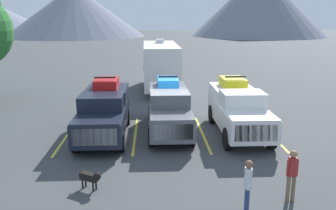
# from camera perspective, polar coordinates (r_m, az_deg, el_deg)

# --- Properties ---
(ground_plane) EXTENTS (240.00, 240.00, 0.00)m
(ground_plane) POSITION_cam_1_polar(r_m,az_deg,el_deg) (17.86, 0.09, -4.18)
(ground_plane) COLOR #3F4244
(pickup_truck_a) EXTENTS (2.19, 5.76, 2.70)m
(pickup_truck_a) POSITION_cam_1_polar(r_m,az_deg,el_deg) (17.26, -10.12, -0.86)
(pickup_truck_a) COLOR black
(pickup_truck_a) RESTS_ON ground
(pickup_truck_b) EXTENTS (2.06, 5.90, 2.61)m
(pickup_truck_b) POSITION_cam_1_polar(r_m,az_deg,el_deg) (17.73, 0.17, -0.35)
(pickup_truck_b) COLOR #595B60
(pickup_truck_b) RESTS_ON ground
(pickup_truck_c) EXTENTS (2.18, 5.79, 2.67)m
(pickup_truck_c) POSITION_cam_1_polar(r_m,az_deg,el_deg) (17.62, 11.08, -0.50)
(pickup_truck_c) COLOR white
(pickup_truck_c) RESTS_ON ground
(lot_stripe_a) EXTENTS (0.12, 5.50, 0.01)m
(lot_stripe_a) POSITION_cam_1_polar(r_m,az_deg,el_deg) (17.90, -15.77, -4.68)
(lot_stripe_a) COLOR gold
(lot_stripe_a) RESTS_ON ground
(lot_stripe_b) EXTENTS (0.12, 5.50, 0.01)m
(lot_stripe_b) POSITION_cam_1_polar(r_m,az_deg,el_deg) (17.45, -5.23, -4.68)
(lot_stripe_b) COLOR gold
(lot_stripe_b) RESTS_ON ground
(lot_stripe_c) EXTENTS (0.12, 5.50, 0.01)m
(lot_stripe_c) POSITION_cam_1_polar(r_m,az_deg,el_deg) (17.60, 5.49, -4.51)
(lot_stripe_c) COLOR gold
(lot_stripe_c) RESTS_ON ground
(lot_stripe_d) EXTENTS (0.12, 5.50, 0.01)m
(lot_stripe_d) POSITION_cam_1_polar(r_m,az_deg,el_deg) (18.35, 15.67, -4.21)
(lot_stripe_d) COLOR gold
(lot_stripe_d) RESTS_ON ground
(camper_trailer_a) EXTENTS (2.62, 8.87, 3.79)m
(camper_trailer_a) POSITION_cam_1_polar(r_m,az_deg,el_deg) (27.24, -1.21, 6.52)
(camper_trailer_a) COLOR white
(camper_trailer_a) RESTS_ON ground
(person_a) EXTENTS (0.37, 0.23, 1.66)m
(person_a) POSITION_cam_1_polar(r_m,az_deg,el_deg) (11.75, 19.13, -10.05)
(person_a) COLOR #726047
(person_a) RESTS_ON ground
(person_b) EXTENTS (0.23, 0.37, 1.67)m
(person_b) POSITION_cam_1_polar(r_m,az_deg,el_deg) (10.66, 12.58, -12.13)
(person_b) COLOR navy
(person_b) RESTS_ON ground
(dog) EXTENTS (0.81, 0.57, 0.67)m
(dog) POSITION_cam_1_polar(r_m,az_deg,el_deg) (12.25, -12.07, -11.15)
(dog) COLOR black
(dog) RESTS_ON ground
(mountain_ridge) EXTENTS (149.72, 47.75, 17.22)m
(mountain_ridge) POSITION_cam_1_polar(r_m,az_deg,el_deg) (100.73, -4.52, 14.80)
(mountain_ridge) COLOR slate
(mountain_ridge) RESTS_ON ground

